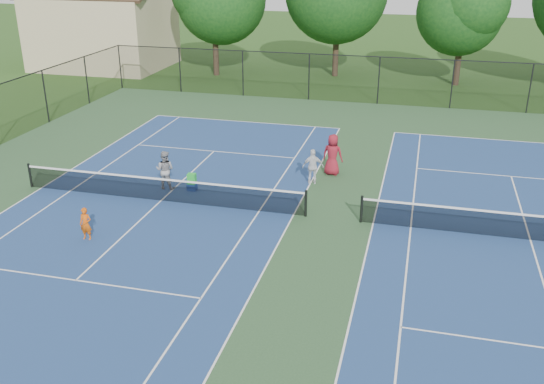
% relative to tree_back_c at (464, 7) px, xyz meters
% --- Properties ---
extents(ground, '(140.00, 140.00, 0.00)m').
position_rel_tree_back_c_xyz_m(ground, '(-5.00, -25.00, -5.48)').
color(ground, '#234716').
rests_on(ground, ground).
extents(court_pad, '(36.00, 36.00, 0.01)m').
position_rel_tree_back_c_xyz_m(court_pad, '(-5.00, -25.00, -5.48)').
color(court_pad, '#2B4C2B').
rests_on(court_pad, ground).
extents(tennis_court_left, '(12.00, 23.83, 1.07)m').
position_rel_tree_back_c_xyz_m(tennis_court_left, '(-12.00, -25.00, -5.38)').
color(tennis_court_left, navy).
rests_on(tennis_court_left, ground).
extents(tennis_court_right, '(12.00, 23.83, 1.07)m').
position_rel_tree_back_c_xyz_m(tennis_court_right, '(2.00, -25.00, -5.38)').
color(tennis_court_right, navy).
rests_on(tennis_court_right, ground).
extents(perimeter_fence, '(36.08, 36.08, 3.02)m').
position_rel_tree_back_c_xyz_m(perimeter_fence, '(-5.00, -25.00, -3.88)').
color(perimeter_fence, black).
rests_on(perimeter_fence, ground).
extents(tree_back_c, '(6.00, 6.00, 8.40)m').
position_rel_tree_back_c_xyz_m(tree_back_c, '(0.00, 0.00, 0.00)').
color(tree_back_c, '#2D2116').
rests_on(tree_back_c, ground).
extents(clapboard_house, '(10.80, 8.10, 7.65)m').
position_rel_tree_back_c_xyz_m(clapboard_house, '(-28.00, -0.00, -2.39)').
color(clapboard_house, tan).
rests_on(clapboard_house, ground).
extents(child_player, '(0.44, 0.30, 1.19)m').
position_rel_tree_back_c_xyz_m(child_player, '(-13.12, -28.77, -4.89)').
color(child_player, '#D4530E').
rests_on(child_player, ground).
extents(instructor, '(0.82, 0.65, 1.66)m').
position_rel_tree_back_c_xyz_m(instructor, '(-12.35, -23.69, -4.65)').
color(instructor, gray).
rests_on(instructor, ground).
extents(bystander_a, '(0.98, 0.61, 1.55)m').
position_rel_tree_back_c_xyz_m(bystander_a, '(-6.43, -21.61, -4.71)').
color(bystander_a, silver).
rests_on(bystander_a, ground).
extents(bystander_c, '(0.98, 0.70, 1.86)m').
position_rel_tree_back_c_xyz_m(bystander_c, '(-5.80, -20.30, -4.55)').
color(bystander_c, maroon).
rests_on(bystander_c, ground).
extents(ball_crate, '(0.39, 0.32, 0.31)m').
position_rel_tree_back_c_xyz_m(ball_crate, '(-11.19, -23.64, -5.32)').
color(ball_crate, navy).
rests_on(ball_crate, ground).
extents(ball_hopper, '(0.36, 0.30, 0.44)m').
position_rel_tree_back_c_xyz_m(ball_hopper, '(-11.19, -23.64, -4.95)').
color(ball_hopper, green).
rests_on(ball_hopper, ball_crate).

